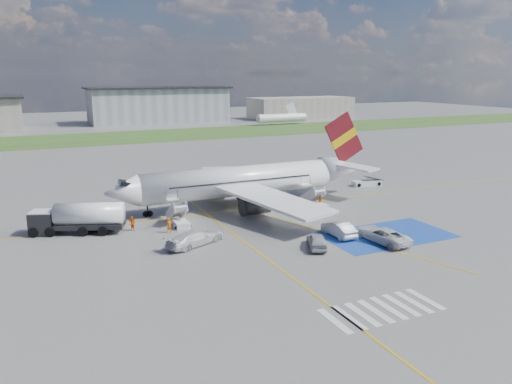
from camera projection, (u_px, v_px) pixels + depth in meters
ground at (288, 237)px, 53.82m from camera, size 400.00×400.00×0.00m
grass_strip at (124, 137)px, 137.65m from camera, size 400.00×30.00×0.01m
taxiway_line_main at (244, 210)px, 64.41m from camera, size 120.00×0.20×0.01m
taxiway_line_cross at (293, 278)px, 42.95m from camera, size 0.20×60.00×0.01m
taxiway_line_diag at (244, 210)px, 64.41m from camera, size 20.71×56.45×0.01m
staging_box at (386, 235)px, 54.38m from camera, size 14.00×8.00×0.01m
crosswalk at (382, 310)px, 37.20m from camera, size 9.00×4.00×0.01m
terminal_centre at (159, 105)px, 179.75m from camera, size 48.00×18.00×12.00m
terminal_east at (301, 108)px, 196.54m from camera, size 40.00×16.00×8.00m
airliner at (248, 180)px, 66.00m from camera, size 36.81×32.95×11.92m
airstairs_fwd at (180, 221)px, 57.47m from camera, size 1.90×5.20×3.60m
airstairs_aft at (317, 204)px, 65.04m from camera, size 1.90×5.20×3.60m
fuel_tanker at (78, 221)px, 54.77m from camera, size 10.20×5.99×3.39m
gpu_cart at (104, 221)px, 56.82m from camera, size 2.18×1.63×1.64m
belt_loader at (367, 183)px, 78.43m from camera, size 5.16×2.45×1.50m
car_silver_a at (317, 241)px, 50.19m from camera, size 3.41×4.74×1.50m
car_silver_b at (339, 229)px, 53.90m from camera, size 1.73×4.86×1.59m
van_white_a at (381, 232)px, 52.18m from camera, size 2.94×5.53×2.00m
van_white_b at (196, 235)px, 51.05m from camera, size 5.61×4.02×2.04m
crew_fwd at (169, 225)px, 55.02m from camera, size 0.72×0.59×1.70m
crew_nose at (132, 223)px, 55.65m from camera, size 1.01×1.05×1.71m
crew_aft at (320, 201)px, 65.48m from camera, size 0.40×0.95×1.62m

